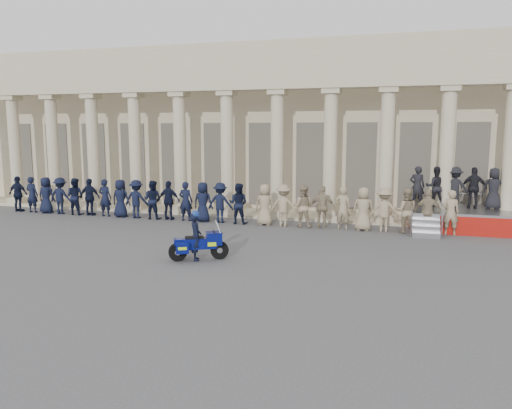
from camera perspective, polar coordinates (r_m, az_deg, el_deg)
name	(u,v)px	position (r m, az deg, el deg)	size (l,w,h in m)	color
ground	(187,254)	(17.96, -7.93, -5.66)	(90.00, 90.00, 0.00)	#48484B
building	(283,127)	(31.44, 3.12, 8.79)	(40.00, 12.50, 9.00)	#BFB08F
officer_rank	(207,202)	(23.91, -5.62, 0.27)	(22.72, 0.73, 1.91)	black
reviewing_stand	(461,195)	(23.93, 22.42, 1.05)	(4.67, 4.24, 2.75)	gray
motorcycle	(199,244)	(17.01, -6.51, -4.47)	(1.87, 1.29, 1.31)	black
rider	(196,235)	(16.94, -6.91, -3.53)	(0.62, 0.71, 1.72)	black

